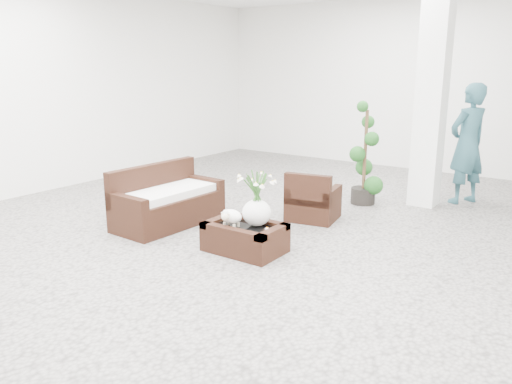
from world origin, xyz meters
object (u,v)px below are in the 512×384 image
Objects in this scene: coffee_table at (245,239)px; topiary at (365,154)px; loveseat at (168,196)px; armchair at (313,195)px.

coffee_table is 0.57× the size of topiary.
coffee_table is 0.59× the size of loveseat.
armchair is 0.45× the size of topiary.
topiary reaches higher than armchair.
topiary is at bearing -111.63° from armchair.
topiary is (1.74, 2.57, 0.39)m from loveseat.
armchair is at bearing 89.14° from coffee_table.
loveseat is 0.96× the size of topiary.
armchair is (0.02, 1.61, 0.20)m from coffee_table.
coffee_table is 2.90m from topiary.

